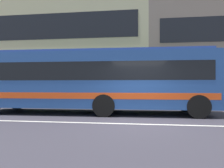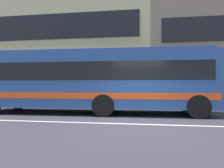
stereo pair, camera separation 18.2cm
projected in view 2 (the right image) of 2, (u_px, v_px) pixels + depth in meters
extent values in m
plane|color=#36333E|center=(138.00, 124.00, 7.54)|extent=(160.00, 160.00, 0.00)
cube|color=silver|center=(138.00, 124.00, 7.54)|extent=(60.00, 0.16, 0.01)
cube|color=#307328|center=(103.00, 99.00, 14.65)|extent=(16.21, 1.10, 0.86)
cube|color=#BEB992|center=(55.00, 48.00, 24.68)|extent=(21.91, 11.28, 11.45)
cube|color=black|center=(28.00, 28.00, 19.09)|extent=(20.16, 0.04, 2.29)
cube|color=#264E98|center=(93.00, 80.00, 10.57)|extent=(11.57, 2.82, 2.61)
cube|color=black|center=(93.00, 72.00, 10.57)|extent=(10.88, 2.82, 0.84)
cube|color=#E84B19|center=(93.00, 94.00, 10.56)|extent=(11.34, 2.84, 0.28)
cube|color=#2C4693|center=(93.00, 53.00, 10.57)|extent=(11.10, 2.40, 0.12)
cylinder|color=black|center=(19.00, 100.00, 12.35)|extent=(1.01, 0.30, 1.00)
cylinder|color=black|center=(103.00, 106.00, 9.30)|extent=(1.01, 0.30, 1.00)
cylinder|color=black|center=(111.00, 101.00, 11.64)|extent=(1.01, 0.30, 1.00)
cylinder|color=black|center=(198.00, 107.00, 8.78)|extent=(1.01, 0.30, 1.00)
cylinder|color=black|center=(186.00, 102.00, 11.12)|extent=(1.01, 0.30, 1.00)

